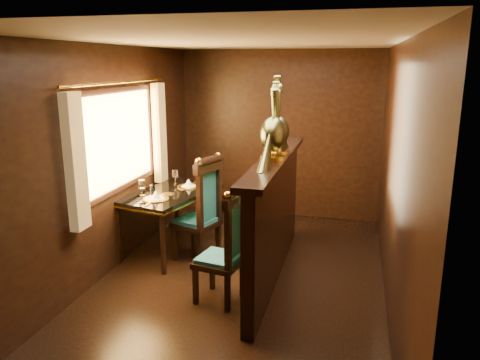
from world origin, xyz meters
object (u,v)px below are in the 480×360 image
Objects in this scene: dining_table at (170,198)px; peacock_left at (273,119)px; peacock_right at (279,118)px; chair_right at (204,206)px; chair_left at (229,243)px.

peacock_left is (1.38, -0.60, 1.08)m from dining_table.
peacock_left is 0.32m from peacock_right.
dining_table is 1.12× the size of chair_right.
dining_table is 1.85m from peacock_left.
chair_left is 0.92× the size of chair_right.
peacock_right reaches higher than dining_table.
dining_table is 1.75m from peacock_right.
peacock_right is at bearing 10.40° from chair_right.
chair_right is 1.57× the size of peacock_left.
chair_right reaches higher than chair_left.
peacock_left is 1.07× the size of peacock_right.
peacock_left is (0.32, 0.47, 1.15)m from chair_left.
dining_table is at bearing 168.32° from peacock_right.
chair_right is (-0.55, 0.90, 0.06)m from chair_left.
chair_left is 1.44× the size of peacock_left.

